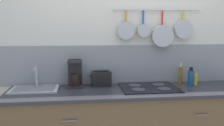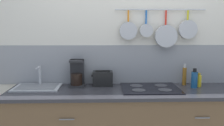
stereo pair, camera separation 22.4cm
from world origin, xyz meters
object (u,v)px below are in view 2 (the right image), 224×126
object	(u,v)px
coffee_maker	(77,75)
toaster	(103,78)
bottle_vinegar	(199,81)
bottle_olive_oil	(184,76)
bottle_sesame_oil	(194,79)

from	to	relation	value
coffee_maker	toaster	bearing A→B (deg)	1.72
bottle_vinegar	toaster	bearing A→B (deg)	175.88
toaster	bottle_olive_oil	xyz separation A→B (m)	(0.92, 0.00, 0.02)
coffee_maker	bottle_olive_oil	size ratio (longest dim) A/B	1.22
toaster	bottle_sesame_oil	world-z (taller)	bottle_sesame_oil
bottle_sesame_oil	bottle_olive_oil	bearing A→B (deg)	118.57
bottle_sesame_oil	toaster	bearing A→B (deg)	172.82
toaster	bottle_sesame_oil	distance (m)	1.00
bottle_sesame_oil	bottle_vinegar	world-z (taller)	bottle_sesame_oil
toaster	bottle_olive_oil	size ratio (longest dim) A/B	0.98
bottle_olive_oil	bottle_vinegar	bearing A→B (deg)	-29.15
bottle_sesame_oil	coffee_maker	bearing A→B (deg)	174.80
toaster	bottle_vinegar	size ratio (longest dim) A/B	1.57
coffee_maker	bottle_olive_oil	distance (m)	1.21
toaster	bottle_olive_oil	bearing A→B (deg)	0.10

